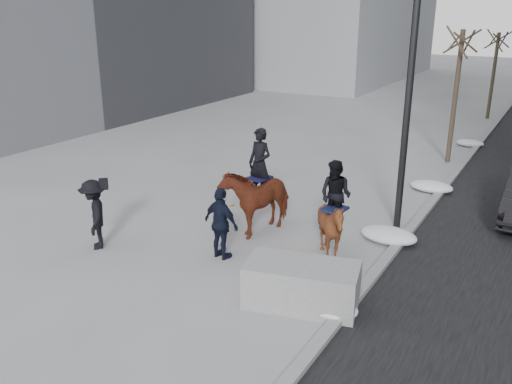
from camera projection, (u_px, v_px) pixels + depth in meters
The scene contains 11 objects.
ground at pixel (230, 268), 12.46m from camera, with size 120.00×120.00×0.00m, color gray.
curb at pixel (455, 174), 19.16m from camera, with size 0.25×90.00×0.12m, color gray.
planter at pixel (302, 285), 10.82m from camera, with size 2.23×1.11×0.89m, color #959598.
tree_near at pixel (456, 91), 19.97m from camera, with size 1.20×1.20×5.46m, color #382921, non-canonical shape.
tree_far at pixel (494, 72), 28.03m from camera, with size 1.20×1.20×4.90m, color #3A3022, non-canonical shape.
mounted_left at pixel (257, 193), 14.33m from camera, with size 1.31×2.25×2.74m.
mounted_right at pixel (332, 221), 12.62m from camera, with size 1.42×1.56×2.39m.
feeder at pixel (221, 224), 12.70m from camera, with size 1.09×0.95×1.75m.
camera_crew at pixel (94, 214), 13.25m from camera, with size 1.26×1.26×1.75m.
lamppost at pixel (415, 37), 13.19m from camera, with size 0.25×1.18×9.09m.
snow_piles at pixel (413, 208), 15.65m from camera, with size 1.44×16.06×0.37m.
Camera 1 is at (6.18, -9.35, 5.75)m, focal length 38.00 mm.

